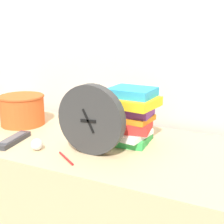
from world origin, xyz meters
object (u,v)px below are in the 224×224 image
object	(u,v)px
crumpled_paper_ball	(37,144)
book_stack	(129,116)
pen	(66,158)
desk_clock	(91,120)
basket	(22,109)
tv_remote	(13,140)

from	to	relation	value
crumpled_paper_ball	book_stack	bearing A→B (deg)	39.73
crumpled_paper_ball	pen	distance (m)	0.16
pen	crumpled_paper_ball	bearing A→B (deg)	170.55
book_stack	crumpled_paper_ball	bearing A→B (deg)	-140.27
desk_clock	basket	size ratio (longest dim) A/B	1.22
tv_remote	crumpled_paper_ball	xyz separation A→B (m)	(0.14, -0.02, 0.01)
tv_remote	pen	size ratio (longest dim) A/B	1.80
desk_clock	pen	distance (m)	0.17
pen	basket	bearing A→B (deg)	148.70
basket	tv_remote	bearing A→B (deg)	-57.40
book_stack	pen	world-z (taller)	book_stack
book_stack	pen	distance (m)	0.31
pen	book_stack	bearing A→B (deg)	63.07
desk_clock	crumpled_paper_ball	bearing A→B (deg)	-162.46
book_stack	tv_remote	size ratio (longest dim) A/B	1.22
crumpled_paper_ball	pen	world-z (taller)	crumpled_paper_ball
tv_remote	pen	bearing A→B (deg)	-9.19
basket	pen	world-z (taller)	basket
desk_clock	tv_remote	world-z (taller)	desk_clock
tv_remote	pen	distance (m)	0.30
basket	crumpled_paper_ball	xyz separation A→B (m)	(0.28, -0.24, -0.06)
pen	desk_clock	bearing A→B (deg)	59.16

